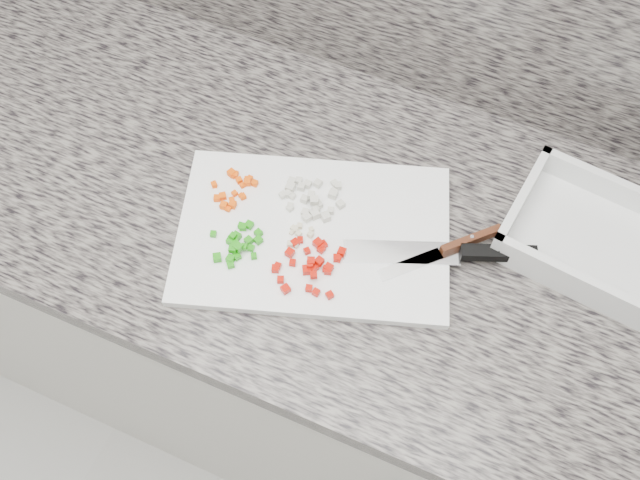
{
  "coord_description": "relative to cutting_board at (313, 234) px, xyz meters",
  "views": [
    {
      "loc": [
        0.25,
        0.88,
        1.85
      ],
      "look_at": [
        0.04,
        1.36,
        0.93
      ],
      "focal_mm": 40.0,
      "sensor_mm": 36.0,
      "label": 1
    }
  ],
  "objects": [
    {
      "name": "carrot_pile",
      "position": [
        -0.15,
        0.02,
        0.01
      ],
      "size": [
        0.07,
        0.07,
        0.01
      ],
      "color": "#FA5305",
      "rests_on": "cutting_board"
    },
    {
      "name": "red_pepper_pile",
      "position": [
        0.02,
        -0.06,
        0.01
      ],
      "size": [
        0.1,
        0.11,
        0.02
      ],
      "color": "#BC0E02",
      "rests_on": "cutting_board"
    },
    {
      "name": "tray",
      "position": [
        0.4,
        0.15,
        0.01
      ],
      "size": [
        0.3,
        0.23,
        0.06
      ],
      "rotation": [
        0.0,
        0.0,
        -0.13
      ],
      "color": "silver",
      "rests_on": "countertop"
    },
    {
      "name": "paring_knife",
      "position": [
        0.21,
        0.06,
        0.01
      ],
      "size": [
        0.15,
        0.16,
        0.02
      ],
      "rotation": [
        0.0,
        0.0,
        0.81
      ],
      "color": "white",
      "rests_on": "cutting_board"
    },
    {
      "name": "cabinet",
      "position": [
        -0.02,
        0.06,
        -0.48
      ],
      "size": [
        3.92,
        0.62,
        0.86
      ],
      "primitive_type": "cube",
      "color": "silver",
      "rests_on": "ground"
    },
    {
      "name": "cutting_board",
      "position": [
        0.0,
        0.0,
        0.0
      ],
      "size": [
        0.48,
        0.39,
        0.01
      ],
      "primitive_type": "cube",
      "rotation": [
        0.0,
        0.0,
        0.32
      ],
      "color": "white",
      "rests_on": "countertop"
    },
    {
      "name": "countertop",
      "position": [
        -0.02,
        0.06,
        -0.03
      ],
      "size": [
        3.96,
        0.64,
        0.04
      ],
      "primitive_type": "cube",
      "color": "slate",
      "rests_on": "cabinet"
    },
    {
      "name": "garlic_pile",
      "position": [
        -0.02,
        -0.01,
        0.01
      ],
      "size": [
        0.04,
        0.05,
        0.01
      ],
      "color": "beige",
      "rests_on": "cutting_board"
    },
    {
      "name": "onion_pile",
      "position": [
        -0.02,
        0.05,
        0.01
      ],
      "size": [
        0.1,
        0.09,
        0.02
      ],
      "color": "beige",
      "rests_on": "cutting_board"
    },
    {
      "name": "green_pepper_pile",
      "position": [
        -0.09,
        -0.07,
        0.01
      ],
      "size": [
        0.08,
        0.09,
        0.02
      ],
      "color": "#1B910D",
      "rests_on": "cutting_board"
    },
    {
      "name": "chef_knife",
      "position": [
        0.22,
        0.05,
        0.01
      ],
      "size": [
        0.28,
        0.13,
        0.02
      ],
      "rotation": [
        0.0,
        0.0,
        0.38
      ],
      "color": "white",
      "rests_on": "cutting_board"
    }
  ]
}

